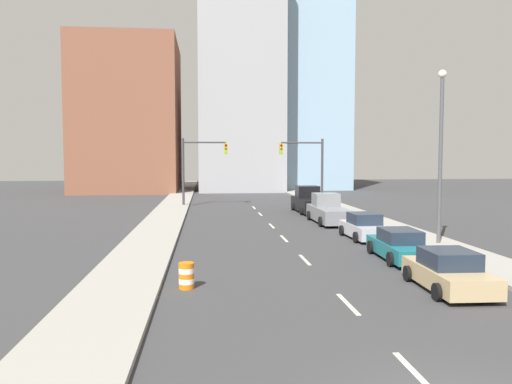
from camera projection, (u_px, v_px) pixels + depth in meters
name	position (u px, v px, depth m)	size (l,w,h in m)	color
sidewalk_left	(177.00, 201.00, 54.84)	(2.97, 93.98, 0.18)	gray
sidewalk_right	(315.00, 199.00, 56.38)	(2.97, 93.98, 0.18)	gray
lane_stripe_at_2m	(416.00, 374.00, 10.95)	(0.16, 2.40, 0.01)	beige
lane_stripe_at_7m	(348.00, 304.00, 16.20)	(0.16, 2.40, 0.01)	beige
lane_stripe_at_14m	(305.00, 260.00, 23.26)	(0.16, 2.40, 0.01)	beige
lane_stripe_at_21m	(284.00, 238.00, 29.41)	(0.16, 2.40, 0.01)	beige
lane_stripe_at_26m	(272.00, 226.00, 34.94)	(0.16, 2.40, 0.01)	beige
lane_stripe_at_34m	(260.00, 214.00, 42.28)	(0.16, 2.40, 0.01)	beige
lane_stripe_at_39m	(254.00, 208.00, 47.79)	(0.16, 2.40, 0.01)	beige
building_brick_left	(129.00, 117.00, 71.12)	(14.00, 16.00, 21.11)	brown
building_office_center	(238.00, 88.00, 76.34)	(12.00, 20.00, 31.10)	#99999E
building_glass_right	(298.00, 97.00, 81.37)	(13.00, 20.00, 29.46)	#8CADC6
traffic_signal_left	(196.00, 162.00, 48.78)	(4.47, 0.35, 6.69)	#38383D
traffic_signal_right	(310.00, 162.00, 49.92)	(4.47, 0.35, 6.69)	#38383D
traffic_barrel	(186.00, 276.00, 18.10)	(0.56, 0.56, 0.95)	orange
street_lamp	(441.00, 146.00, 26.55)	(0.44, 0.44, 9.39)	#4C4C51
sedan_tan	(449.00, 272.00, 17.90)	(2.29, 4.38, 1.45)	tan
sedan_teal	(400.00, 246.00, 23.28)	(2.20, 4.85, 1.43)	#196B75
sedan_silver	(364.00, 227.00, 29.30)	(2.16, 4.38, 1.52)	#B2B2BC
pickup_truck_gray	(328.00, 211.00, 36.53)	(2.35, 6.09, 2.13)	slate
pickup_truck_black	(309.00, 202.00, 43.70)	(2.51, 6.18, 2.29)	black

